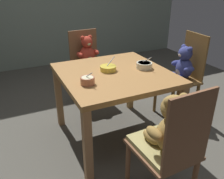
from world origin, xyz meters
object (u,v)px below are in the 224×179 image
porridge_bowl_cream_near_right (144,65)px  teddy_chair_near_right (183,69)px  porridge_bowl_yellow_center (108,68)px  teddy_chair_far_center (88,59)px  teddy_chair_near_front (169,137)px  porridge_bowl_terracotta_near_left (88,80)px  dining_table (114,81)px

porridge_bowl_cream_near_right → teddy_chair_near_right: bearing=9.3°
porridge_bowl_yellow_center → teddy_chair_near_right: bearing=0.5°
teddy_chair_far_center → porridge_bowl_yellow_center: 0.84m
teddy_chair_near_front → porridge_bowl_yellow_center: (0.01, 0.93, 0.15)m
porridge_bowl_yellow_center → porridge_bowl_terracotta_near_left: size_ratio=1.28×
porridge_bowl_yellow_center → teddy_chair_far_center: bearing=83.4°
teddy_chair_near_front → teddy_chair_near_right: 1.31m
dining_table → teddy_chair_near_front: (-0.04, -0.88, -0.03)m
teddy_chair_near_right → porridge_bowl_terracotta_near_left: (-1.19, -0.22, 0.17)m
porridge_bowl_yellow_center → porridge_bowl_terracotta_near_left: same height
dining_table → porridge_bowl_terracotta_near_left: 0.37m
teddy_chair_far_center → teddy_chair_near_front: teddy_chair_near_front is taller
dining_table → porridge_bowl_cream_near_right: 0.32m
teddy_chair_near_front → porridge_bowl_terracotta_near_left: (-0.27, 0.72, 0.15)m
teddy_chair_far_center → teddy_chair_near_front: size_ratio=0.95×
teddy_chair_near_right → porridge_bowl_yellow_center: bearing=4.6°
teddy_chair_near_front → porridge_bowl_terracotta_near_left: size_ratio=7.84×
teddy_chair_far_center → teddy_chair_near_right: size_ratio=0.95×
teddy_chair_near_front → dining_table: bearing=-5.2°
teddy_chair_near_front → porridge_bowl_yellow_center: size_ratio=6.14×
porridge_bowl_yellow_center → dining_table: bearing=-55.6°
teddy_chair_near_front → teddy_chair_near_right: same height
teddy_chair_near_front → porridge_bowl_yellow_center: bearing=-2.8°
teddy_chair_far_center → porridge_bowl_yellow_center: bearing=-11.5°
dining_table → porridge_bowl_yellow_center: bearing=124.4°
teddy_chair_near_right → porridge_bowl_yellow_center: teddy_chair_near_right is taller
teddy_chair_near_right → porridge_bowl_terracotta_near_left: 1.22m
dining_table → teddy_chair_near_right: (0.87, 0.06, -0.04)m
porridge_bowl_yellow_center → porridge_bowl_cream_near_right: porridge_bowl_cream_near_right is taller
porridge_bowl_cream_near_right → teddy_chair_near_front: bearing=-112.2°
dining_table → teddy_chair_far_center: 0.87m
teddy_chair_far_center → porridge_bowl_cream_near_right: size_ratio=5.77×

